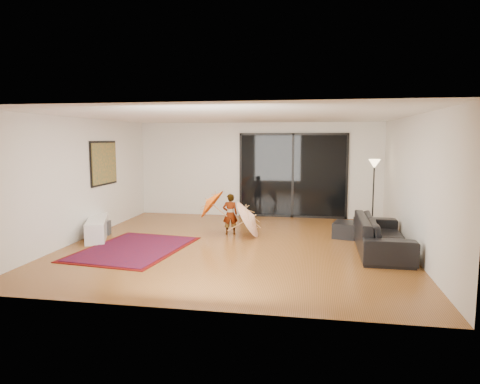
% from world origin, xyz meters
% --- Properties ---
extents(floor, '(7.00, 7.00, 0.00)m').
position_xyz_m(floor, '(0.00, 0.00, 0.00)').
color(floor, brown).
rests_on(floor, ground).
extents(ceiling, '(7.00, 7.00, 0.00)m').
position_xyz_m(ceiling, '(0.00, 0.00, 2.70)').
color(ceiling, white).
rests_on(ceiling, wall_back).
extents(wall_back, '(7.00, 0.00, 7.00)m').
position_xyz_m(wall_back, '(0.00, 3.50, 1.35)').
color(wall_back, silver).
rests_on(wall_back, floor).
extents(wall_front, '(7.00, 0.00, 7.00)m').
position_xyz_m(wall_front, '(0.00, -3.50, 1.35)').
color(wall_front, silver).
rests_on(wall_front, floor).
extents(wall_left, '(0.00, 7.00, 7.00)m').
position_xyz_m(wall_left, '(-3.50, 0.00, 1.35)').
color(wall_left, silver).
rests_on(wall_left, floor).
extents(wall_right, '(0.00, 7.00, 7.00)m').
position_xyz_m(wall_right, '(3.50, 0.00, 1.35)').
color(wall_right, silver).
rests_on(wall_right, floor).
extents(sliding_door, '(3.06, 0.07, 2.40)m').
position_xyz_m(sliding_door, '(1.00, 3.47, 1.20)').
color(sliding_door, black).
rests_on(sliding_door, wall_back).
extents(painting, '(0.04, 1.28, 1.08)m').
position_xyz_m(painting, '(-3.46, 1.00, 1.65)').
color(painting, black).
rests_on(painting, wall_left).
extents(media_console, '(1.01, 1.63, 0.44)m').
position_xyz_m(media_console, '(-3.25, 0.15, 0.22)').
color(media_console, white).
rests_on(media_console, floor).
extents(speaker, '(0.34, 0.34, 0.32)m').
position_xyz_m(speaker, '(-3.25, 0.46, 0.16)').
color(speaker, '#424244').
rests_on(speaker, floor).
extents(persian_rug, '(2.18, 2.82, 0.02)m').
position_xyz_m(persian_rug, '(-2.01, -0.68, 0.01)').
color(persian_rug, '#500806').
rests_on(persian_rug, floor).
extents(sofa, '(0.96, 2.40, 0.70)m').
position_xyz_m(sofa, '(2.95, -0.03, 0.35)').
color(sofa, black).
rests_on(sofa, floor).
extents(ottoman, '(0.75, 0.75, 0.35)m').
position_xyz_m(ottoman, '(2.39, 1.13, 0.18)').
color(ottoman, black).
rests_on(ottoman, floor).
extents(floor_lamp, '(0.30, 0.30, 1.73)m').
position_xyz_m(floor_lamp, '(3.10, 2.55, 1.36)').
color(floor_lamp, black).
rests_on(floor_lamp, floor).
extents(child, '(0.40, 0.32, 0.97)m').
position_xyz_m(child, '(-0.33, 1.00, 0.48)').
color(child, '#999999').
rests_on(child, floor).
extents(parasol_orange, '(0.63, 0.80, 0.87)m').
position_xyz_m(parasol_orange, '(-0.88, 0.95, 0.73)').
color(parasol_orange, '#FF620D').
rests_on(parasol_orange, child).
extents(parasol_white, '(0.64, 0.92, 0.97)m').
position_xyz_m(parasol_white, '(0.27, 0.85, 0.50)').
color(parasol_white, white).
rests_on(parasol_white, floor).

